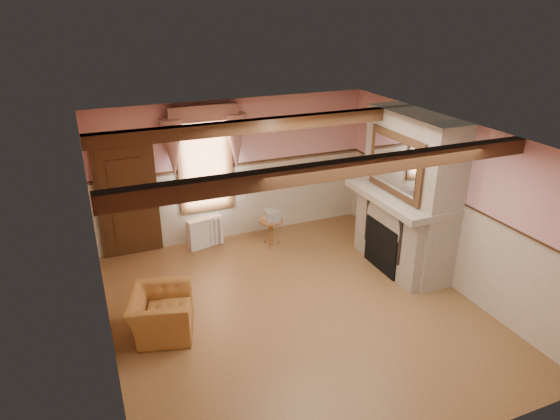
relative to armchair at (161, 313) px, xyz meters
name	(u,v)px	position (x,y,z in m)	size (l,w,h in m)	color
floor	(296,310)	(2.04, -0.24, -0.32)	(5.50, 6.00, 0.01)	brown
ceiling	(299,136)	(2.04, -0.24, 2.48)	(5.50, 6.00, 0.01)	silver
wall_back	(235,170)	(2.04, 2.76, 1.08)	(5.50, 0.02, 2.80)	#D49398
wall_front	(426,353)	(2.04, -3.24, 1.08)	(5.50, 0.02, 2.80)	#D49398
wall_left	(101,265)	(-0.71, -0.24, 1.08)	(0.02, 6.00, 2.80)	#D49398
wall_right	(448,202)	(4.79, -0.24, 1.08)	(0.02, 6.00, 2.80)	#D49398
wainscot	(297,268)	(2.04, -0.24, 0.43)	(5.50, 6.00, 1.50)	beige
chair_rail	(297,223)	(2.04, -0.24, 1.18)	(5.50, 6.00, 0.08)	black
firebox	(385,246)	(4.04, 0.36, 0.13)	(0.20, 0.95, 0.90)	black
armchair	(161,313)	(0.00, 0.00, 0.00)	(0.99, 0.86, 0.64)	#9E662D
side_table	(271,233)	(2.50, 1.99, -0.05)	(0.46, 0.46, 0.55)	brown
book_stack	(272,215)	(2.53, 2.00, 0.33)	(0.26, 0.32, 0.20)	#B7AD8C
radiator	(205,232)	(1.29, 2.46, -0.02)	(0.70, 0.18, 0.60)	white
bowl	(395,188)	(4.29, 0.56, 1.14)	(0.31, 0.31, 0.08)	brown
mantel_clock	(376,174)	(4.29, 1.16, 1.20)	(0.14, 0.24, 0.20)	black
oil_lamp	(394,182)	(4.29, 0.59, 1.24)	(0.11, 0.11, 0.28)	gold
candle_red	(425,202)	(4.29, -0.28, 1.18)	(0.06, 0.06, 0.16)	#A71814
jar_yellow	(408,194)	(4.29, 0.17, 1.16)	(0.06, 0.06, 0.12)	gold
fireplace	(410,193)	(4.47, 0.36, 1.08)	(0.85, 2.00, 2.80)	gray
mantel	(401,197)	(4.29, 0.36, 1.04)	(1.05, 2.05, 0.12)	gray
overmantel_mirror	(395,164)	(4.10, 0.36, 1.65)	(0.06, 1.44, 1.04)	silver
door	(128,202)	(-0.06, 2.70, 0.73)	(1.10, 0.10, 2.10)	black
window	(205,162)	(1.44, 2.73, 1.33)	(1.06, 0.08, 2.02)	white
window_drapes	(204,132)	(1.44, 2.64, 1.93)	(1.30, 0.14, 1.40)	gray
ceiling_beam_front	(341,169)	(2.04, -1.44, 2.38)	(5.50, 0.18, 0.20)	black
ceiling_beam_back	(267,125)	(2.04, 0.96, 2.38)	(5.50, 0.18, 0.20)	black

